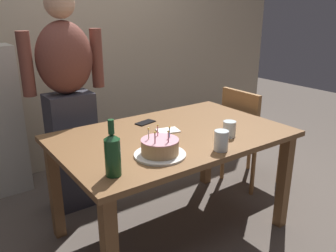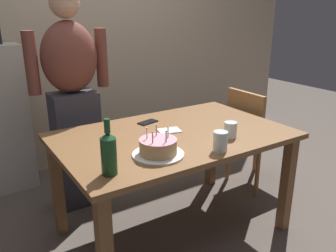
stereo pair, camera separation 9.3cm
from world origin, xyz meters
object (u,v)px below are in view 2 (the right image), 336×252
at_px(person_man_bearded, 73,99).
at_px(napkin_stack, 169,131).
at_px(wine_bottle, 109,153).
at_px(water_glass_near, 220,142).
at_px(dining_chair, 252,131).
at_px(birthday_cake, 158,148).
at_px(cell_phone, 148,122).
at_px(water_glass_far, 230,130).

bearing_deg(person_man_bearded, napkin_stack, 120.86).
bearing_deg(wine_bottle, water_glass_near, -6.81).
xyz_separation_m(person_man_bearded, dining_chair, (1.35, -0.55, -0.36)).
height_order(person_man_bearded, dining_chair, person_man_bearded).
height_order(napkin_stack, person_man_bearded, person_man_bearded).
relative_size(wine_bottle, dining_chair, 0.33).
bearing_deg(birthday_cake, person_man_bearded, 98.28).
bearing_deg(napkin_stack, cell_phone, 97.07).
xyz_separation_m(water_glass_far, dining_chair, (0.68, 0.45, -0.27)).
relative_size(birthday_cake, water_glass_far, 2.88).
bearing_deg(dining_chair, cell_phone, 84.54).
height_order(cell_phone, dining_chair, dining_chair).
bearing_deg(cell_phone, water_glass_near, -96.11).
distance_m(water_glass_far, napkin_stack, 0.41).
relative_size(water_glass_near, person_man_bearded, 0.07).
height_order(napkin_stack, dining_chair, dining_chair).
distance_m(birthday_cake, wine_bottle, 0.33).
relative_size(napkin_stack, dining_chair, 0.16).
xyz_separation_m(birthday_cake, water_glass_far, (0.53, -0.01, 0.01)).
bearing_deg(water_glass_near, wine_bottle, 173.19).
bearing_deg(water_glass_near, dining_chair, 33.51).
distance_m(birthday_cake, cell_phone, 0.59).
xyz_separation_m(cell_phone, dining_chair, (0.97, -0.09, -0.23)).
relative_size(water_glass_far, wine_bottle, 0.35).
xyz_separation_m(birthday_cake, cell_phone, (0.24, 0.54, -0.04)).
bearing_deg(dining_chair, birthday_cake, 110.09).
distance_m(water_glass_near, water_glass_far, 0.24).
distance_m(wine_bottle, dining_chair, 1.65).
height_order(water_glass_far, person_man_bearded, person_man_bearded).
xyz_separation_m(napkin_stack, person_man_bearded, (-0.41, 0.69, 0.13)).
xyz_separation_m(napkin_stack, dining_chair, (0.94, 0.14, -0.23)).
xyz_separation_m(birthday_cake, napkin_stack, (0.27, 0.30, -0.04)).
bearing_deg(napkin_stack, birthday_cake, -131.53).
relative_size(birthday_cake, dining_chair, 0.33).
bearing_deg(dining_chair, water_glass_near, 123.51).
xyz_separation_m(cell_phone, napkin_stack, (0.03, -0.23, 0.00)).
height_order(birthday_cake, wine_bottle, wine_bottle).
relative_size(cell_phone, person_man_bearded, 0.09).
distance_m(water_glass_near, dining_chair, 1.09).
relative_size(cell_phone, dining_chair, 0.17).
height_order(water_glass_near, cell_phone, water_glass_near).
distance_m(water_glass_far, wine_bottle, 0.85).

